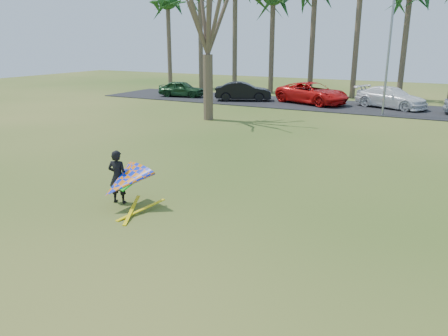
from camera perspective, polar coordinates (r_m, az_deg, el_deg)
The scene contains 10 objects.
ground at distance 12.83m, azimuth -4.19°, elevation -6.96°, with size 100.00×100.00×0.00m, color #1D4A10.
parking_strip at distance 35.89m, azimuth 17.50°, elevation 7.53°, with size 46.00×7.00×0.06m, color black.
palm_0 at distance 49.96m, azimuth -7.38°, elevation 20.92°, with size 4.84×4.84×10.84m.
bare_tree_left at distance 28.83m, azimuth -2.19°, elevation 20.01°, with size 6.60×6.60×9.70m.
streetlight at distance 32.24m, azimuth 21.03°, elevation 14.23°, with size 2.28×0.18×8.00m.
car_0 at distance 40.97m, azimuth -5.54°, elevation 10.26°, with size 1.69×4.21×1.43m, color #183D1D.
car_1 at distance 38.11m, azimuth 2.51°, elevation 9.97°, with size 1.67×4.79×1.58m, color black.
car_2 at distance 36.93m, azimuth 11.44°, elevation 9.57°, with size 2.84×6.17×1.71m, color red.
car_3 at distance 36.19m, azimuth 20.98°, elevation 8.60°, with size 2.23×5.50×1.59m, color white.
kite_flyer at distance 13.94m, azimuth -13.06°, elevation -1.69°, with size 2.13×2.39×2.02m.
Camera 1 is at (6.29, -9.97, 5.06)m, focal length 35.00 mm.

